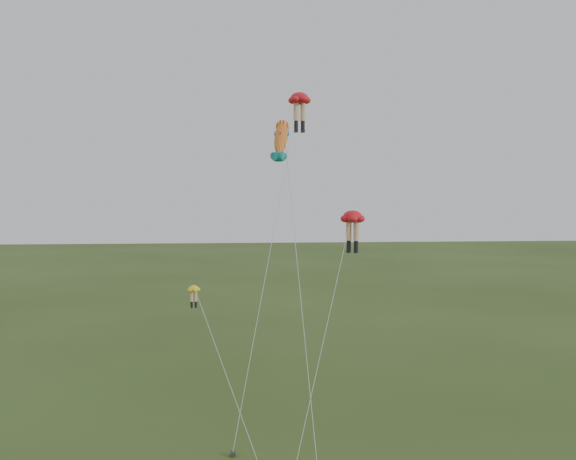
{
  "coord_description": "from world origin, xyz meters",
  "views": [
    {
      "loc": [
        -2.44,
        -33.86,
        14.12
      ],
      "look_at": [
        1.04,
        6.0,
        11.85
      ],
      "focal_mm": 40.0,
      "sensor_mm": 36.0,
      "label": 1
    }
  ],
  "objects": [
    {
      "name": "legs_kite_red_high",
      "position": [
        2.37,
        12.24,
        20.54
      ],
      "size": [
        6.02,
        13.54,
        21.4
      ],
      "rotation": [
        0.0,
        0.0,
        0.21
      ],
      "color": "red",
      "rests_on": "ground"
    },
    {
      "name": "legs_kite_red_mid",
      "position": [
        5.08,
        5.9,
        12.33
      ],
      "size": [
        5.68,
        9.76,
        13.08
      ],
      "rotation": [
        0.0,
        0.0,
        -0.46
      ],
      "color": "red",
      "rests_on": "ground"
    },
    {
      "name": "ground",
      "position": [
        0.0,
        0.0,
        0.0
      ],
      "size": [
        300.0,
        300.0,
        0.0
      ],
      "primitive_type": "plane",
      "color": "#2E4117",
      "rests_on": "ground"
    },
    {
      "name": "legs_kite_yellow",
      "position": [
        -4.53,
        4.77,
        7.64
      ],
      "size": [
        4.43,
        9.38,
        8.54
      ],
      "rotation": [
        0.0,
        0.0,
        0.09
      ],
      "color": "yellow",
      "rests_on": "ground"
    },
    {
      "name": "fish_kite",
      "position": [
        0.58,
        5.43,
        17.47
      ],
      "size": [
        2.08,
        9.75,
        19.03
      ],
      "rotation": [
        0.72,
        0.0,
        -0.19
      ],
      "color": "yellow",
      "rests_on": "ground"
    }
  ]
}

